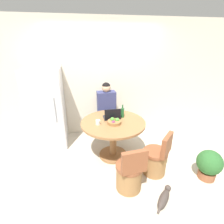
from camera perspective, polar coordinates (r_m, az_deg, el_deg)
name	(u,v)px	position (r m, az deg, el deg)	size (l,w,h in m)	color
ground_plane	(118,164)	(3.39, 1.83, -16.50)	(12.00, 12.00, 0.00)	beige
wall_back	(104,79)	(4.07, -2.57, 10.75)	(7.00, 0.06, 2.60)	beige
refrigerator	(47,109)	(3.83, -20.53, 1.06)	(0.70, 0.71, 1.65)	silver
dining_table	(113,131)	(3.28, 0.36, -6.22)	(1.18, 1.18, 0.75)	olive
chair_near_right_corner	(156,160)	(3.13, 14.14, -14.85)	(0.47, 0.47, 0.78)	#9E7042
chair_near_camera	(129,175)	(2.79, 5.73, -19.70)	(0.41, 0.42, 0.78)	#9E7042
person_seated	(106,108)	(3.94, -1.93, 1.28)	(0.40, 0.37, 1.30)	#2D2D38
laptop	(112,117)	(3.29, -0.02, -1.48)	(0.30, 0.23, 0.22)	#232328
fruit_bowl	(114,122)	(3.11, 0.77, -3.16)	(0.25, 0.25, 0.10)	olive
coffee_cup	(98,122)	(3.08, -4.63, -3.38)	(0.08, 0.08, 0.09)	white
bottle	(122,112)	(3.34, 3.45, -0.15)	(0.06, 0.06, 0.25)	#23602D
cat	(164,198)	(2.82, 16.60, -25.35)	(0.36, 0.37, 0.16)	#473D38
potted_plant	(209,164)	(3.33, 29.14, -14.61)	(0.40, 0.40, 0.51)	#935638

